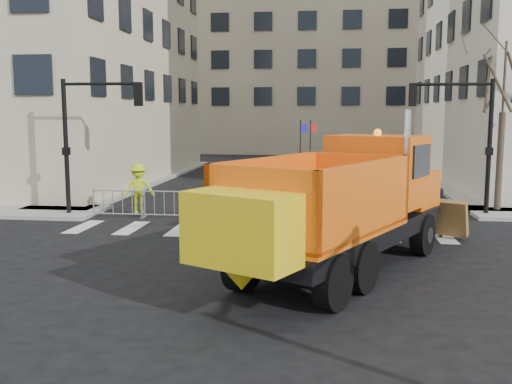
# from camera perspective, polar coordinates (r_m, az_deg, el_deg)

# --- Properties ---
(ground) EXTENTS (120.00, 120.00, 0.00)m
(ground) POSITION_cam_1_polar(r_m,az_deg,el_deg) (14.55, -1.95, -8.34)
(ground) COLOR black
(ground) RESTS_ON ground
(sidewalk_back) EXTENTS (64.00, 5.00, 0.15)m
(sidewalk_back) POSITION_cam_1_polar(r_m,az_deg,el_deg) (22.76, 1.48, -2.25)
(sidewalk_back) COLOR gray
(sidewalk_back) RESTS_ON ground
(building_far) EXTENTS (30.00, 18.00, 24.00)m
(building_far) POSITION_cam_1_polar(r_m,az_deg,el_deg) (66.32, 5.45, 14.64)
(building_far) COLOR tan
(building_far) RESTS_ON ground
(traffic_light_left) EXTENTS (0.18, 0.18, 5.40)m
(traffic_light_left) POSITION_cam_1_polar(r_m,az_deg,el_deg) (23.68, -18.46, 4.14)
(traffic_light_left) COLOR black
(traffic_light_left) RESTS_ON ground
(traffic_light_right) EXTENTS (0.18, 0.18, 5.40)m
(traffic_light_right) POSITION_cam_1_polar(r_m,az_deg,el_deg) (24.16, 22.30, 4.02)
(traffic_light_right) COLOR black
(traffic_light_right) RESTS_ON ground
(crowd_barriers) EXTENTS (12.60, 0.60, 1.10)m
(crowd_barriers) POSITION_cam_1_polar(r_m,az_deg,el_deg) (21.89, -0.71, -1.39)
(crowd_barriers) COLOR #9EA0A5
(crowd_barriers) RESTS_ON ground
(street_tree) EXTENTS (3.00, 3.00, 7.50)m
(street_tree) POSITION_cam_1_polar(r_m,az_deg,el_deg) (25.27, 23.38, 6.49)
(street_tree) COLOR #382B21
(street_tree) RESTS_ON ground
(plow_truck) EXTENTS (7.41, 10.84, 4.16)m
(plow_truck) POSITION_cam_1_polar(r_m,az_deg,el_deg) (14.51, 8.38, -0.99)
(plow_truck) COLOR black
(plow_truck) RESTS_ON ground
(cop_a) EXTENTS (0.70, 0.56, 1.65)m
(cop_a) POSITION_cam_1_polar(r_m,az_deg,el_deg) (19.79, 17.66, -1.94)
(cop_a) COLOR black
(cop_a) RESTS_ON ground
(cop_b) EXTENTS (0.94, 0.75, 1.86)m
(cop_b) POSITION_cam_1_polar(r_m,az_deg,el_deg) (20.56, 11.84, -1.09)
(cop_b) COLOR black
(cop_b) RESTS_ON ground
(cop_c) EXTENTS (1.30, 0.97, 2.06)m
(cop_c) POSITION_cam_1_polar(r_m,az_deg,el_deg) (19.24, 13.14, -1.43)
(cop_c) COLOR black
(cop_c) RESTS_ON ground
(worker) EXTENTS (1.46, 1.17, 1.97)m
(worker) POSITION_cam_1_polar(r_m,az_deg,el_deg) (23.02, -11.66, 0.37)
(worker) COLOR #C7DD1A
(worker) RESTS_ON sidewalk_back
(newspaper_box) EXTENTS (0.54, 0.51, 1.10)m
(newspaper_box) POSITION_cam_1_polar(r_m,az_deg,el_deg) (20.96, 12.92, -1.58)
(newspaper_box) COLOR red
(newspaper_box) RESTS_ON sidewalk_back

